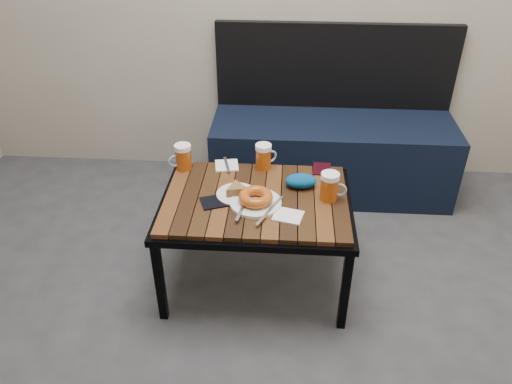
# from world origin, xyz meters

# --- Properties ---
(bench) EXTENTS (1.40, 0.50, 0.95)m
(bench) POSITION_xyz_m (0.23, 1.76, 0.27)
(bench) COLOR black
(bench) RESTS_ON ground
(cafe_table) EXTENTS (0.84, 0.62, 0.47)m
(cafe_table) POSITION_xyz_m (-0.16, 0.90, 0.43)
(cafe_table) COLOR black
(cafe_table) RESTS_ON ground
(beer_mug_left) EXTENTS (0.12, 0.10, 0.12)m
(beer_mug_left) POSITION_xyz_m (-0.52, 1.13, 0.53)
(beer_mug_left) COLOR #A9460D
(beer_mug_left) RESTS_ON cafe_table
(beer_mug_centre) EXTENTS (0.11, 0.10, 0.12)m
(beer_mug_centre) POSITION_xyz_m (-0.14, 1.16, 0.53)
(beer_mug_centre) COLOR #A9460D
(beer_mug_centre) RESTS_ON cafe_table
(beer_mug_right) EXTENTS (0.12, 0.08, 0.13)m
(beer_mug_right) POSITION_xyz_m (0.15, 0.91, 0.54)
(beer_mug_right) COLOR #A9460D
(beer_mug_right) RESTS_ON cafe_table
(plate_pie) EXTENTS (0.18, 0.18, 0.05)m
(plate_pie) POSITION_xyz_m (-0.25, 0.91, 0.49)
(plate_pie) COLOR white
(plate_pie) RESTS_ON cafe_table
(plate_bagel) EXTENTS (0.23, 0.28, 0.06)m
(plate_bagel) POSITION_xyz_m (-0.16, 0.85, 0.50)
(plate_bagel) COLOR white
(plate_bagel) RESTS_ON cafe_table
(napkin_left) EXTENTS (0.13, 0.14, 0.01)m
(napkin_left) POSITION_xyz_m (-0.32, 1.16, 0.48)
(napkin_left) COLOR white
(napkin_left) RESTS_ON cafe_table
(napkin_right) EXTENTS (0.14, 0.12, 0.01)m
(napkin_right) POSITION_xyz_m (-0.02, 0.77, 0.48)
(napkin_right) COLOR white
(napkin_right) RESTS_ON cafe_table
(passport_navy) EXTENTS (0.16, 0.14, 0.01)m
(passport_navy) POSITION_xyz_m (-0.33, 0.85, 0.48)
(passport_navy) COLOR black
(passport_navy) RESTS_ON cafe_table
(passport_burgundy) EXTENTS (0.09, 0.12, 0.01)m
(passport_burgundy) POSITION_xyz_m (0.13, 1.16, 0.47)
(passport_burgundy) COLOR black
(passport_burgundy) RESTS_ON cafe_table
(knit_pouch) EXTENTS (0.15, 0.10, 0.06)m
(knit_pouch) POSITION_xyz_m (0.03, 1.00, 0.50)
(knit_pouch) COLOR navy
(knit_pouch) RESTS_ON cafe_table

